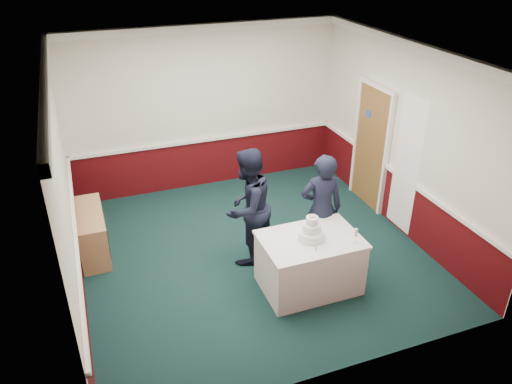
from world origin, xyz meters
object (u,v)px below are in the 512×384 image
object	(u,v)px
cake_knife	(316,247)
person_man	(248,207)
sideboard	(92,233)
cake_table	(309,262)
wedding_cake	(311,231)
champagne_flute	(356,233)
person_woman	(321,209)

from	to	relation	value
cake_knife	person_man	distance (m)	1.24
sideboard	cake_table	size ratio (longest dim) A/B	0.91
wedding_cake	cake_knife	size ratio (longest dim) A/B	1.65
cake_table	cake_knife	xyz separation A→B (m)	(-0.03, -0.20, 0.39)
champagne_flute	person_woman	size ratio (longest dim) A/B	0.12
cake_table	person_man	xyz separation A→B (m)	(-0.56, 0.92, 0.48)
cake_table	champagne_flute	distance (m)	0.78
cake_table	champagne_flute	size ratio (longest dim) A/B	6.44
person_man	cake_knife	bearing A→B (deg)	80.76
cake_table	person_man	world-z (taller)	person_man
sideboard	person_woman	xyz separation A→B (m)	(3.14, -1.35, 0.50)
cake_table	wedding_cake	bearing A→B (deg)	90.00
wedding_cake	person_man	world-z (taller)	person_man
person_man	person_woman	size ratio (longest dim) A/B	1.04
cake_knife	person_man	size ratio (longest dim) A/B	0.12
cake_table	wedding_cake	xyz separation A→B (m)	(0.00, 0.00, 0.50)
person_woman	champagne_flute	bearing A→B (deg)	107.28
sideboard	cake_table	distance (m)	3.31
cake_table	wedding_cake	size ratio (longest dim) A/B	3.63
cake_table	person_woman	bearing A→B (deg)	51.89
champagne_flute	person_woman	bearing A→B (deg)	95.16
cake_table	person_man	size ratio (longest dim) A/B	0.75
sideboard	person_woman	bearing A→B (deg)	-23.24
wedding_cake	champagne_flute	world-z (taller)	wedding_cake
person_man	champagne_flute	bearing A→B (deg)	96.86
wedding_cake	cake_knife	world-z (taller)	wedding_cake
champagne_flute	sideboard	bearing A→B (deg)	145.96
cake_knife	person_man	world-z (taller)	person_man
wedding_cake	cake_table	bearing A→B (deg)	-90.00
sideboard	person_man	xyz separation A→B (m)	(2.15, -0.97, 0.53)
cake_knife	person_man	xyz separation A→B (m)	(-0.53, 1.12, 0.09)
sideboard	wedding_cake	xyz separation A→B (m)	(2.71, -1.89, 0.55)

